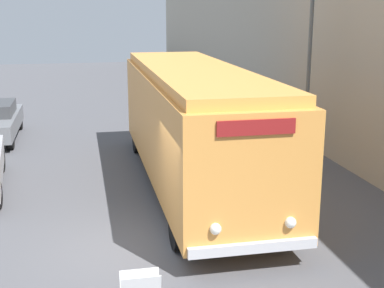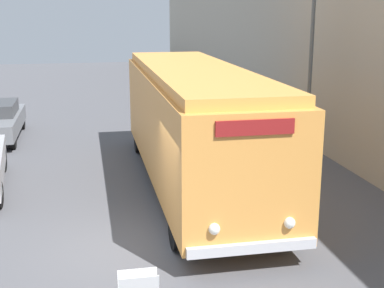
% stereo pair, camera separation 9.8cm
% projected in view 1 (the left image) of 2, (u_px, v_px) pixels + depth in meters
% --- Properties ---
extents(ground_plane, '(80.00, 80.00, 0.00)m').
position_uv_depth(ground_plane, '(137.00, 251.00, 11.14)').
color(ground_plane, '#56565B').
extents(building_wall_right, '(0.30, 60.00, 8.33)m').
position_uv_depth(building_wall_right, '(290.00, 27.00, 21.03)').
color(building_wall_right, '#B2A893').
rests_on(building_wall_right, ground_plane).
extents(vintage_bus, '(2.64, 10.84, 3.37)m').
position_uv_depth(vintage_bus, '(193.00, 121.00, 14.77)').
color(vintage_bus, black).
rests_on(vintage_bus, ground_plane).
extents(streetlamp, '(0.36, 0.36, 6.26)m').
position_uv_depth(streetlamp, '(311.00, 36.00, 16.39)').
color(streetlamp, '#595E60').
rests_on(streetlamp, ground_plane).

